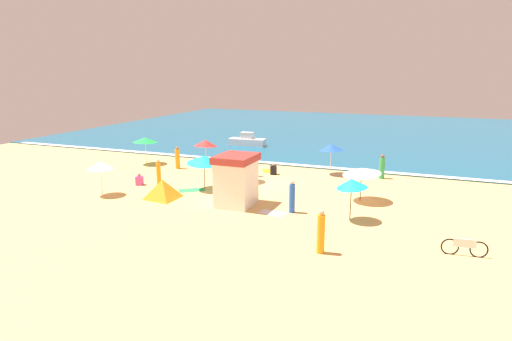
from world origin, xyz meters
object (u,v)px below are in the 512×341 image
(beach_umbrella_0, at_px, (100,165))
(beach_umbrella_5, at_px, (145,140))
(beachgoer_7, at_px, (273,169))
(small_boat_0, at_px, (247,141))
(lifeguard_cabana, at_px, (236,180))
(beachgoer_2, at_px, (292,197))
(beach_umbrella_1, at_px, (204,159))
(beach_umbrella_6, at_px, (206,143))
(beachgoer_3, at_px, (139,180))
(beachgoer_5, at_px, (177,158))
(beach_umbrella_4, at_px, (331,147))
(beach_umbrella_3, at_px, (242,155))
(beach_umbrella_2, at_px, (362,171))
(beachgoer_0, at_px, (321,233))
(parked_bicycle, at_px, (464,247))
(beachgoer_4, at_px, (159,174))
(beach_umbrella_7, at_px, (352,183))
(beachgoer_6, at_px, (252,165))
(beach_tent, at_px, (163,189))
(beachgoer_1, at_px, (382,167))

(beach_umbrella_0, distance_m, beach_umbrella_5, 9.15)
(beachgoer_7, bearing_deg, small_boat_0, 122.05)
(lifeguard_cabana, relative_size, beachgoer_2, 1.60)
(lifeguard_cabana, xyz_separation_m, beach_umbrella_1, (-3.28, 2.30, 0.48))
(beach_umbrella_0, bearing_deg, beach_umbrella_5, 108.92)
(small_boat_0, bearing_deg, beach_umbrella_6, -88.13)
(beach_umbrella_6, bearing_deg, beach_umbrella_1, -62.45)
(beachgoer_3, distance_m, beachgoer_5, 5.28)
(beach_umbrella_4, distance_m, beachgoer_5, 11.76)
(beach_umbrella_3, xyz_separation_m, beachgoer_3, (-6.03, -3.36, -1.56))
(lifeguard_cabana, height_order, beach_umbrella_4, lifeguard_cabana)
(beach_umbrella_2, distance_m, beachgoer_3, 14.43)
(beachgoer_0, height_order, beachgoer_3, beachgoer_0)
(beachgoer_0, distance_m, beachgoer_5, 18.35)
(beachgoer_2, xyz_separation_m, beachgoer_7, (-3.88, 7.92, -0.49))
(beach_umbrella_1, xyz_separation_m, parked_bicycle, (14.89, -5.20, -1.57))
(lifeguard_cabana, bearing_deg, beachgoer_5, 139.77)
(beach_umbrella_1, relative_size, beachgoer_4, 1.64)
(beach_umbrella_1, bearing_deg, beachgoer_7, 63.47)
(beach_umbrella_7, xyz_separation_m, beachgoer_0, (-0.43, -4.55, -1.06))
(beach_umbrella_0, height_order, beach_umbrella_6, beach_umbrella_0)
(beachgoer_0, bearing_deg, lifeguard_cabana, 141.40)
(beach_umbrella_3, relative_size, beachgoer_3, 3.25)
(beachgoer_7, bearing_deg, beachgoer_0, -62.43)
(beach_umbrella_2, relative_size, beachgoer_0, 1.66)
(beach_umbrella_1, distance_m, beach_umbrella_2, 9.76)
(lifeguard_cabana, relative_size, beachgoer_6, 1.68)
(beach_umbrella_3, xyz_separation_m, beach_tent, (-2.85, -5.38, -1.31))
(beachgoer_6, bearing_deg, beach_umbrella_5, 175.95)
(beachgoer_0, distance_m, beachgoer_2, 5.40)
(parked_bicycle, relative_size, beachgoer_4, 0.95)
(beachgoer_0, relative_size, beachgoer_5, 1.09)
(beach_umbrella_4, relative_size, beachgoer_5, 1.34)
(beachgoer_2, bearing_deg, beach_umbrella_7, -2.28)
(beachgoer_4, bearing_deg, beach_umbrella_2, 8.34)
(beach_umbrella_0, distance_m, beachgoer_5, 8.19)
(beachgoer_2, xyz_separation_m, beachgoer_3, (-11.16, 1.76, -0.54))
(beach_umbrella_4, height_order, beach_tent, beach_umbrella_4)
(beach_umbrella_0, relative_size, beachgoer_3, 2.73)
(beach_umbrella_1, xyz_separation_m, beach_umbrella_5, (-8.15, 5.11, 0.02))
(beach_umbrella_5, bearing_deg, beachgoer_6, -4.05)
(parked_bicycle, height_order, beachgoer_0, beachgoer_0)
(beach_umbrella_3, xyz_separation_m, beachgoer_0, (7.83, -9.80, -0.99))
(lifeguard_cabana, relative_size, beachgoer_1, 1.68)
(small_boat_0, bearing_deg, beachgoer_7, -57.95)
(beach_umbrella_4, relative_size, beach_tent, 0.87)
(lifeguard_cabana, relative_size, parked_bicycle, 1.59)
(beach_tent, bearing_deg, parked_bicycle, -8.75)
(beachgoer_0, xyz_separation_m, small_boat_0, (-13.04, 22.92, -0.33))
(beachgoer_3, height_order, beachgoer_5, beachgoer_5)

